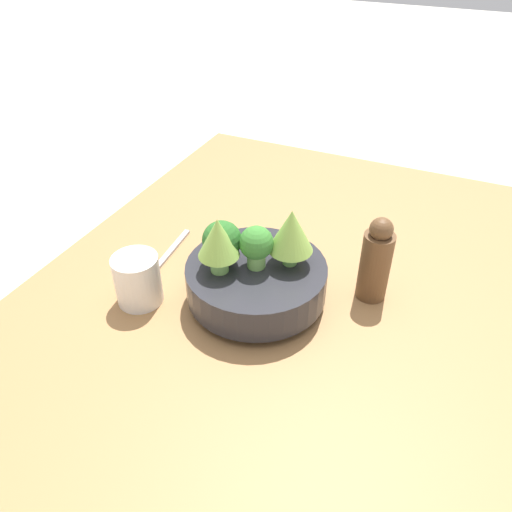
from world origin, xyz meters
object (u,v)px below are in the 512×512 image
bowl (256,281)px  cup (138,280)px  pepper_mill (376,261)px  fork (167,255)px

bowl → cup: (0.08, -0.17, 0.00)m
pepper_mill → fork: size_ratio=0.88×
fork → cup: bearing=12.0°
bowl → fork: bearing=-102.1°
pepper_mill → cup: bearing=-63.8°
cup → pepper_mill: (-0.17, 0.34, 0.03)m
bowl → cup: 0.19m
bowl → pepper_mill: size_ratio=1.51×
cup → pepper_mill: bearing=116.2°
cup → fork: size_ratio=0.50×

